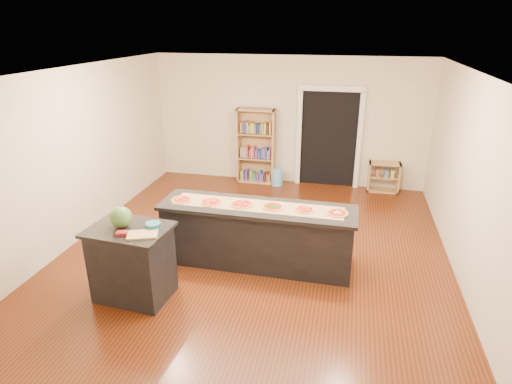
% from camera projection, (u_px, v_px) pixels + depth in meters
% --- Properties ---
extents(room, '(6.00, 7.00, 2.80)m').
position_uv_depth(room, '(253.00, 171.00, 6.24)').
color(room, beige).
rests_on(room, ground).
extents(doorway, '(1.40, 0.09, 2.21)m').
position_uv_depth(doorway, '(329.00, 133.00, 9.27)').
color(doorway, black).
rests_on(doorway, room).
extents(kitchen_island, '(2.87, 0.78, 0.95)m').
position_uv_depth(kitchen_island, '(257.00, 235.00, 6.36)').
color(kitchen_island, black).
rests_on(kitchen_island, ground).
extents(side_counter, '(1.02, 0.74, 1.01)m').
position_uv_depth(side_counter, '(132.00, 262.00, 5.58)').
color(side_counter, black).
rests_on(side_counter, ground).
extents(bookshelf, '(0.84, 0.30, 1.68)m').
position_uv_depth(bookshelf, '(256.00, 146.00, 9.58)').
color(bookshelf, tan).
rests_on(bookshelf, ground).
extents(low_shelf, '(0.66, 0.28, 0.66)m').
position_uv_depth(low_shelf, '(384.00, 177.00, 9.20)').
color(low_shelf, tan).
rests_on(low_shelf, ground).
extents(waste_bin, '(0.25, 0.25, 0.37)m').
position_uv_depth(waste_bin, '(278.00, 177.00, 9.62)').
color(waste_bin, '#64AFDF').
rests_on(waste_bin, ground).
extents(kraft_paper, '(2.50, 0.48, 0.00)m').
position_uv_depth(kraft_paper, '(257.00, 206.00, 6.20)').
color(kraft_paper, '#986D4E').
rests_on(kraft_paper, kitchen_island).
extents(watermelon, '(0.27, 0.27, 0.27)m').
position_uv_depth(watermelon, '(121.00, 217.00, 5.38)').
color(watermelon, '#144214').
rests_on(watermelon, side_counter).
extents(cutting_board, '(0.42, 0.35, 0.02)m').
position_uv_depth(cutting_board, '(143.00, 235.00, 5.21)').
color(cutting_board, tan).
rests_on(cutting_board, side_counter).
extents(package_red, '(0.15, 0.12, 0.05)m').
position_uv_depth(package_red, '(122.00, 233.00, 5.21)').
color(package_red, maroon).
rests_on(package_red, side_counter).
extents(package_teal, '(0.19, 0.19, 0.07)m').
position_uv_depth(package_teal, '(153.00, 226.00, 5.39)').
color(package_teal, '#195966').
rests_on(package_teal, side_counter).
extents(pizza_a, '(0.32, 0.32, 0.02)m').
position_uv_depth(pizza_a, '(182.00, 200.00, 6.39)').
color(pizza_a, '#B07C43').
rests_on(pizza_a, kitchen_island).
extents(pizza_b, '(0.33, 0.33, 0.02)m').
position_uv_depth(pizza_b, '(211.00, 202.00, 6.29)').
color(pizza_b, '#B07C43').
rests_on(pizza_b, kitchen_island).
extents(pizza_c, '(0.33, 0.33, 0.02)m').
position_uv_depth(pizza_c, '(242.00, 204.00, 6.22)').
color(pizza_c, '#B07C43').
rests_on(pizza_c, kitchen_island).
extents(pizza_d, '(0.32, 0.32, 0.02)m').
position_uv_depth(pizza_d, '(273.00, 207.00, 6.14)').
color(pizza_d, '#B07C43').
rests_on(pizza_d, kitchen_island).
extents(pizza_e, '(0.28, 0.28, 0.02)m').
position_uv_depth(pizza_e, '(305.00, 210.00, 6.04)').
color(pizza_e, '#B07C43').
rests_on(pizza_e, kitchen_island).
extents(pizza_f, '(0.32, 0.32, 0.02)m').
position_uv_depth(pizza_f, '(337.00, 213.00, 5.94)').
color(pizza_f, '#B07C43').
rests_on(pizza_f, kitchen_island).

